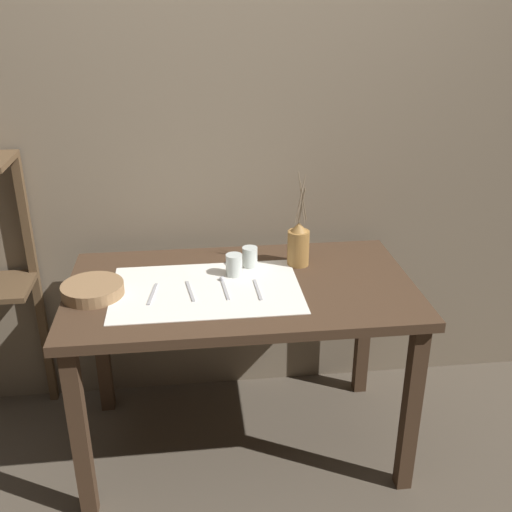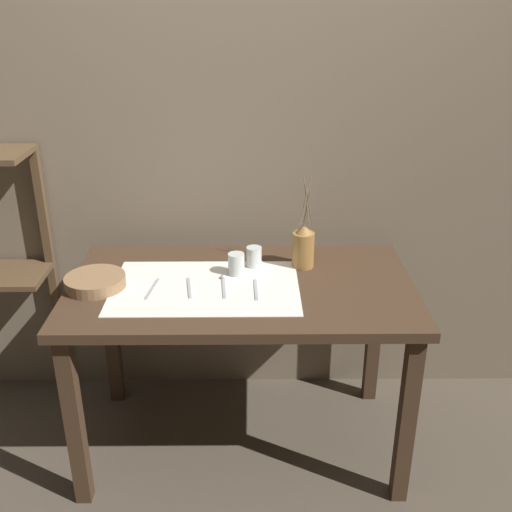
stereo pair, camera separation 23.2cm
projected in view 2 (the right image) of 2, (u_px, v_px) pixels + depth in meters
The scene contains 12 objects.
ground_plane at pixel (243, 441), 2.70m from camera, with size 12.00×12.00×0.00m, color brown.
stone_wall_back at pixel (242, 152), 2.66m from camera, with size 7.00×0.06×2.40m.
wooden_table at pixel (241, 306), 2.42m from camera, with size 1.37×0.77×0.79m.
linen_cloth at pixel (206, 287), 2.35m from camera, with size 0.73×0.48×0.00m.
pitcher_with_flowers at pixel (303, 247), 2.49m from camera, with size 0.09×0.09×0.41m.
wooden_bowl at pixel (95, 282), 2.34m from camera, with size 0.24×0.24×0.05m.
glass_tumbler_near at pixel (236, 264), 2.43m from camera, with size 0.07×0.07×0.09m.
glass_tumbler_far at pixel (254, 257), 2.50m from camera, with size 0.06×0.06×0.09m.
fork_inner at pixel (152, 289), 2.32m from camera, with size 0.04×0.17×0.00m.
fork_outer at pixel (189, 288), 2.33m from camera, with size 0.04×0.17×0.00m.
spoon_outer at pixel (223, 281), 2.38m from camera, with size 0.03×0.19×0.02m.
knife_center at pixel (256, 290), 2.32m from camera, with size 0.02×0.17×0.00m.
Camera 2 is at (0.04, -2.13, 1.86)m, focal length 42.00 mm.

